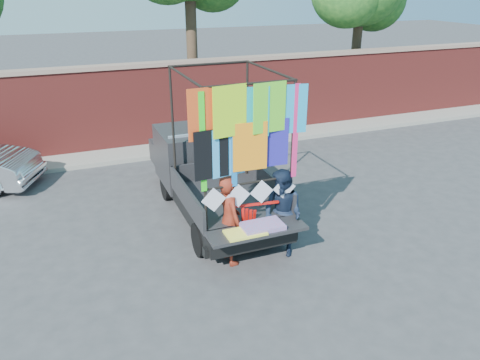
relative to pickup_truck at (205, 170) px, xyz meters
name	(u,v)px	position (x,y,z in m)	size (l,w,h in m)	color
ground	(266,247)	(0.49, -2.31, -0.85)	(90.00, 90.00, 0.00)	#38383A
brick_wall	(174,103)	(0.49, 4.69, 0.48)	(30.00, 0.45, 2.61)	maroon
curb	(182,147)	(0.49, 3.99, -0.79)	(30.00, 1.20, 0.12)	gray
pickup_truck	(205,170)	(0.00, 0.00, 0.00)	(2.12, 5.33, 3.36)	black
woman	(229,220)	(-0.35, -2.51, 0.02)	(0.63, 0.41, 1.73)	maroon
man	(282,213)	(0.67, -2.61, 0.00)	(0.83, 0.65, 1.70)	#162137
streamer_bundle	(252,214)	(0.07, -2.57, 0.09)	(0.85, 0.17, 0.59)	red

